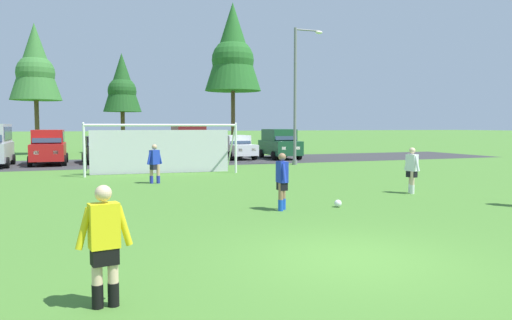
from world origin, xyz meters
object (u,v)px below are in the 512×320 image
object	(u,v)px
parked_car_slot_center	(150,148)
parked_car_slot_right	(236,147)
soccer_goal	(162,148)
player_midfield_center	(412,170)
soccer_ball	(338,203)
parked_car_slot_far_right	(280,143)
referee	(105,246)
street_lamp	(297,95)
parked_car_slot_left	(49,147)
player_defender_far	(155,164)
parked_car_slot_center_right	(188,142)
player_winger_left	(282,182)
parked_car_slot_center_left	(100,149)

from	to	relation	value
parked_car_slot_center	parked_car_slot_right	size ratio (longest dim) A/B	0.98
soccer_goal	player_midfield_center	xyz separation A→B (m)	(7.20, -10.31, -0.47)
soccer_goal	soccer_ball	bearing A→B (deg)	-74.75
soccer_ball	parked_car_slot_far_right	distance (m)	21.23
soccer_ball	referee	bearing A→B (deg)	-139.52
soccer_goal	street_lamp	bearing A→B (deg)	17.21
player_midfield_center	parked_car_slot_left	size ratio (longest dim) A/B	0.35
player_defender_far	parked_car_slot_right	distance (m)	15.18
parked_car_slot_left	parked_car_slot_right	world-z (taller)	parked_car_slot_left
player_defender_far	parked_car_slot_center_right	size ratio (longest dim) A/B	0.33
player_midfield_center	street_lamp	distance (m)	13.59
referee	street_lamp	size ratio (longest dim) A/B	0.20
parked_car_slot_right	street_lamp	bearing A→B (deg)	-72.01
player_midfield_center	parked_car_slot_far_right	world-z (taller)	parked_car_slot_far_right
parked_car_slot_far_right	parked_car_slot_left	bearing A→B (deg)	179.96
player_defender_far	player_winger_left	xyz separation A→B (m)	(2.46, -7.75, 0.00)
player_midfield_center	parked_car_slot_far_right	distance (m)	18.67
street_lamp	parked_car_slot_center	bearing A→B (deg)	143.86
parked_car_slot_center_left	parked_car_slot_right	bearing A→B (deg)	2.42
parked_car_slot_left	parked_car_slot_right	distance (m)	12.50
player_midfield_center	parked_car_slot_center_left	size ratio (longest dim) A/B	0.38
soccer_goal	player_winger_left	bearing A→B (deg)	-82.83
parked_car_slot_far_right	street_lamp	xyz separation A→B (m)	(-1.12, -5.43, 3.22)
player_winger_left	parked_car_slot_center	world-z (taller)	parked_car_slot_center
player_defender_far	parked_car_slot_far_right	bearing A→B (deg)	48.45
soccer_ball	parked_car_slot_right	size ratio (longest dim) A/B	0.05
parked_car_slot_center	parked_car_slot_far_right	bearing A→B (deg)	-3.28
player_winger_left	parked_car_slot_far_right	size ratio (longest dim) A/B	0.35
parked_car_slot_center_right	parked_car_slot_far_right	bearing A→B (deg)	5.03
soccer_goal	parked_car_slot_far_right	bearing A→B (deg)	39.43
player_midfield_center	parked_car_slot_left	distance (m)	22.53
parked_car_slot_right	parked_car_slot_far_right	distance (m)	3.23
parked_car_slot_right	player_midfield_center	bearing A→B (deg)	-88.79
player_midfield_center	player_winger_left	world-z (taller)	same
parked_car_slot_center_left	player_midfield_center	bearing A→B (deg)	-62.38
soccer_ball	parked_car_slot_center	size ratio (longest dim) A/B	0.05
player_winger_left	referee	bearing A→B (deg)	-130.61
player_winger_left	parked_car_slot_center_left	distance (m)	20.82
parked_car_slot_center_right	referee	bearing A→B (deg)	-104.65
player_midfield_center	player_winger_left	bearing A→B (deg)	-164.65
parked_car_slot_far_right	parked_car_slot_center_left	bearing A→B (deg)	178.35
soccer_goal	parked_car_slot_right	world-z (taller)	soccer_goal
parked_car_slot_center	soccer_ball	bearing A→B (deg)	-82.75
player_midfield_center	street_lamp	bearing A→B (deg)	82.98
parked_car_slot_center_right	street_lamp	world-z (taller)	street_lamp
soccer_ball	referee	distance (m)	9.11
soccer_goal	parked_car_slot_center	size ratio (longest dim) A/B	1.78
parked_car_slot_left	parked_car_slot_right	xyz separation A→B (m)	(12.47, 0.75, -0.24)
player_defender_far	parked_car_slot_far_right	world-z (taller)	parked_car_slot_far_right
parked_car_slot_left	parked_car_slot_far_right	distance (m)	15.60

